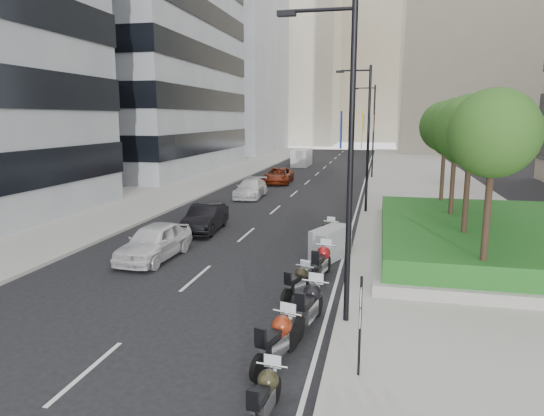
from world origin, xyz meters
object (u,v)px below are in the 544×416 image
(motorcycle_4, at_px, (322,262))
(lamp_post_1, at_px, (366,132))
(lamp_post_2, at_px, (372,127))
(motorcycle_3, at_px, (298,283))
(motorcycle_6, at_px, (328,233))
(motorcycle_0, at_px, (265,397))
(car_b, at_px, (205,218))
(parking_sign, at_px, (360,321))
(motorcycle_1, at_px, (277,340))
(motorcycle_2, at_px, (309,306))
(motorcycle_5, at_px, (331,243))
(lamp_post_0, at_px, (345,150))
(delivery_van, at_px, (301,158))
(car_d, at_px, (278,175))
(car_a, at_px, (154,242))
(car_c, at_px, (251,188))

(motorcycle_4, bearing_deg, lamp_post_1, 4.41)
(lamp_post_2, bearing_deg, lamp_post_1, -90.00)
(motorcycle_3, relative_size, motorcycle_6, 0.90)
(motorcycle_0, height_order, car_b, car_b)
(parking_sign, bearing_deg, lamp_post_2, 90.99)
(motorcycle_1, xyz_separation_m, motorcycle_6, (0.01, 11.51, -0.05))
(motorcycle_3, distance_m, motorcycle_4, 2.21)
(motorcycle_2, height_order, motorcycle_5, motorcycle_5)
(lamp_post_2, relative_size, motorcycle_1, 3.94)
(motorcycle_1, relative_size, motorcycle_6, 1.06)
(lamp_post_0, height_order, motorcycle_2, lamp_post_0)
(lamp_post_1, height_order, motorcycle_4, lamp_post_1)
(lamp_post_2, distance_m, delivery_van, 14.54)
(motorcycle_3, distance_m, car_d, 28.74)
(motorcycle_0, bearing_deg, motorcycle_4, 5.01)
(lamp_post_0, relative_size, motorcycle_6, 4.19)
(parking_sign, height_order, car_b, parking_sign)
(lamp_post_0, height_order, car_b, lamp_post_0)
(motorcycle_5, bearing_deg, motorcycle_4, -158.92)
(motorcycle_1, xyz_separation_m, car_a, (-6.95, 7.63, 0.14))
(motorcycle_2, height_order, motorcycle_4, motorcycle_2)
(delivery_van, bearing_deg, motorcycle_0, -80.82)
(motorcycle_1, distance_m, motorcycle_4, 6.62)
(lamp_post_2, distance_m, car_c, 16.59)
(car_b, bearing_deg, car_c, 88.79)
(car_a, relative_size, car_c, 0.95)
(car_d, bearing_deg, motorcycle_4, -77.68)
(lamp_post_1, distance_m, lamp_post_2, 18.00)
(parking_sign, bearing_deg, motorcycle_3, 114.78)
(car_d, bearing_deg, motorcycle_0, -81.55)
(parking_sign, relative_size, motorcycle_5, 1.04)
(motorcycle_5, xyz_separation_m, motorcycle_6, (-0.32, 2.22, -0.10))
(lamp_post_1, height_order, motorcycle_5, lamp_post_1)
(lamp_post_1, xyz_separation_m, motorcycle_2, (-0.86, -17.38, -4.42))
(car_c, height_order, delivery_van, delivery_van)
(motorcycle_2, height_order, motorcycle_3, motorcycle_2)
(motorcycle_6, xyz_separation_m, car_a, (-6.96, -3.88, 0.19))
(motorcycle_5, bearing_deg, motorcycle_1, -159.70)
(lamp_post_0, relative_size, parking_sign, 3.60)
(lamp_post_0, xyz_separation_m, car_c, (-8.51, 21.45, -4.38))
(motorcycle_1, xyz_separation_m, car_b, (-6.64, 12.93, 0.09))
(lamp_post_0, height_order, car_c, lamp_post_0)
(car_b, distance_m, car_c, 11.21)
(lamp_post_0, bearing_deg, motorcycle_5, 98.41)
(motorcycle_6, xyz_separation_m, delivery_van, (-7.33, 37.12, 0.40))
(motorcycle_6, bearing_deg, car_c, 35.91)
(motorcycle_2, distance_m, car_b, 12.79)
(motorcycle_4, bearing_deg, delivery_van, 19.21)
(lamp_post_2, relative_size, motorcycle_4, 3.79)
(parking_sign, height_order, motorcycle_2, parking_sign)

